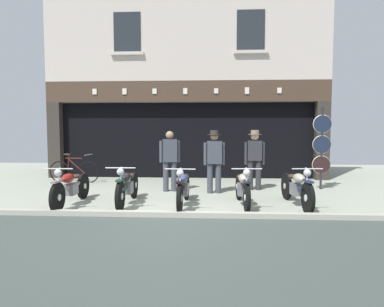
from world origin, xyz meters
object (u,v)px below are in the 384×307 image
(motorcycle_center_left, at_px, (127,186))
(tyre_sign_pole, at_px, (322,145))
(advert_board_far, at_px, (95,128))
(leaning_bicycle, at_px, (74,171))
(motorcycle_left, at_px, (71,187))
(salesman_right, at_px, (255,157))
(motorcycle_center_right, at_px, (243,187))
(motorcycle_right, at_px, (297,187))
(advert_board_near, at_px, (126,124))
(motorcycle_center, at_px, (183,187))
(shopkeeper_center, at_px, (214,158))
(salesman_left, at_px, (170,158))

(motorcycle_center_left, bearing_deg, tyre_sign_pole, -157.76)
(advert_board_far, distance_m, leaning_bicycle, 1.88)
(motorcycle_left, distance_m, motorcycle_center_left, 1.25)
(motorcycle_center_left, distance_m, salesman_right, 3.70)
(tyre_sign_pole, bearing_deg, advert_board_far, 163.66)
(motorcycle_center_right, bearing_deg, advert_board_far, -44.38)
(motorcycle_right, xyz_separation_m, advert_board_far, (-5.98, 4.25, 1.32))
(leaning_bicycle, bearing_deg, advert_board_near, 138.32)
(motorcycle_center_left, bearing_deg, motorcycle_center_right, 178.65)
(motorcycle_center, relative_size, tyre_sign_pole, 0.89)
(motorcycle_left, bearing_deg, leaning_bicycle, -68.24)
(tyre_sign_pole, xyz_separation_m, advert_board_near, (-6.08, 2.11, 0.61))
(motorcycle_center_right, bearing_deg, leaning_bicycle, -33.49)
(motorcycle_center_left, relative_size, tyre_sign_pole, 0.89)
(motorcycle_center_left, relative_size, motorcycle_center_right, 1.06)
(motorcycle_center_left, xyz_separation_m, tyre_sign_pole, (4.97, 2.18, 0.82))
(motorcycle_center_left, relative_size, shopkeeper_center, 1.23)
(advert_board_near, relative_size, leaning_bicycle, 0.62)
(motorcycle_right, bearing_deg, motorcycle_left, -2.30)
(salesman_right, bearing_deg, leaning_bicycle, -8.80)
(salesman_right, bearing_deg, tyre_sign_pole, -172.15)
(motorcycle_center, bearing_deg, salesman_left, -72.19)
(motorcycle_center_left, xyz_separation_m, leaning_bicycle, (-2.50, 3.04, -0.05))
(motorcycle_center, bearing_deg, motorcycle_center_left, -3.40)
(shopkeeper_center, xyz_separation_m, advert_board_far, (-4.18, 2.85, 0.82))
(motorcycle_center, height_order, tyre_sign_pole, tyre_sign_pole)
(motorcycle_center, relative_size, advert_board_near, 1.94)
(motorcycle_left, xyz_separation_m, advert_board_near, (0.12, 4.44, 1.44))
(motorcycle_center_right, xyz_separation_m, shopkeeper_center, (-0.62, 1.43, 0.51))
(shopkeeper_center, height_order, tyre_sign_pole, tyre_sign_pole)
(motorcycle_right, bearing_deg, motorcycle_center_right, -3.02)
(shopkeeper_center, relative_size, salesman_right, 1.00)
(motorcycle_left, height_order, motorcycle_center_right, motorcycle_center_right)
(motorcycle_center_right, height_order, motorcycle_right, motorcycle_right)
(motorcycle_center_left, bearing_deg, advert_board_far, -64.10)
(tyre_sign_pole, height_order, advert_board_near, advert_board_near)
(motorcycle_center, xyz_separation_m, salesman_left, (-0.51, 1.74, 0.49))
(motorcycle_right, xyz_separation_m, leaning_bicycle, (-6.26, 3.00, -0.06))
(motorcycle_left, height_order, tyre_sign_pole, tyre_sign_pole)
(motorcycle_right, distance_m, tyre_sign_pole, 2.59)
(tyre_sign_pole, bearing_deg, motorcycle_center_right, -137.66)
(tyre_sign_pole, relative_size, leaning_bicycle, 1.36)
(advert_board_far, bearing_deg, motorcycle_center, -51.51)
(motorcycle_center_right, height_order, tyre_sign_pole, tyre_sign_pole)
(motorcycle_center, distance_m, salesman_left, 1.88)
(salesman_left, bearing_deg, motorcycle_center_right, 126.15)
(motorcycle_center_left, bearing_deg, leaning_bicycle, -52.04)
(motorcycle_center_left, distance_m, salesman_left, 1.87)
(tyre_sign_pole, bearing_deg, motorcycle_center_left, -156.31)
(shopkeeper_center, height_order, salesman_right, salesman_right)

